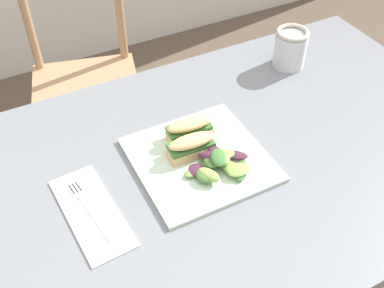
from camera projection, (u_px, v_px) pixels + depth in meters
dining_table at (218, 193)px, 1.17m from camera, size 1.38×0.82×0.74m
chair_wooden_far at (85, 82)px, 1.79m from camera, size 0.49×0.49×0.87m
plate_lunch at (200, 159)px, 1.08m from camera, size 0.29×0.29×0.01m
sandwich_half_front at (192, 146)px, 1.06m from camera, size 0.12×0.06×0.06m
sandwich_half_back at (190, 129)px, 1.10m from camera, size 0.12×0.06×0.06m
salad_mixed_greens at (218, 164)px, 1.03m from camera, size 0.17×0.12×0.04m
napkin_folded at (92, 212)px, 0.97m from camera, size 0.12×0.26×0.00m
fork_on_napkin at (88, 206)px, 0.98m from camera, size 0.05×0.19×0.00m
mason_jar_iced_tea at (290, 50)px, 1.33m from camera, size 0.09×0.09×0.11m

